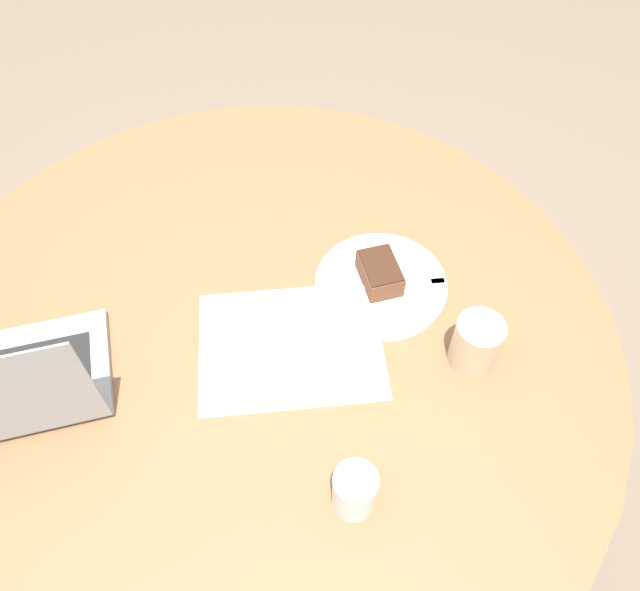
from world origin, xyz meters
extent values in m
plane|color=#6B5B4C|center=(0.00, 0.00, 0.00)|extent=(12.00, 12.00, 0.00)
cylinder|color=brown|center=(0.00, 0.00, 0.01)|extent=(0.52, 0.52, 0.02)
cylinder|color=brown|center=(0.00, 0.00, 0.36)|extent=(0.14, 0.14, 0.68)
cylinder|color=brown|center=(0.00, 0.00, 0.71)|extent=(1.34, 1.34, 0.03)
cube|color=white|center=(-0.07, 0.02, 0.73)|extent=(0.38, 0.32, 0.00)
cylinder|color=silver|center=(-0.22, -0.13, 0.73)|extent=(0.26, 0.26, 0.01)
cube|color=brown|center=(-0.22, -0.14, 0.76)|extent=(0.10, 0.12, 0.05)
cube|color=#351E13|center=(-0.22, -0.14, 0.79)|extent=(0.09, 0.11, 0.00)
cube|color=silver|center=(-0.26, -0.13, 0.74)|extent=(0.17, 0.05, 0.00)
cube|color=silver|center=(-0.33, -0.15, 0.74)|extent=(0.03, 0.03, 0.00)
cylinder|color=#C6AD89|center=(-0.39, 0.01, 0.78)|extent=(0.08, 0.08, 0.10)
cylinder|color=silver|center=(-0.21, 0.29, 0.77)|extent=(0.07, 0.07, 0.09)
cube|color=gray|center=(0.41, 0.16, 0.74)|extent=(0.40, 0.33, 0.02)
cube|color=black|center=(0.41, 0.16, 0.74)|extent=(0.31, 0.22, 0.00)
camera|label=1|loc=(-0.19, 0.61, 1.69)|focal=35.00mm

